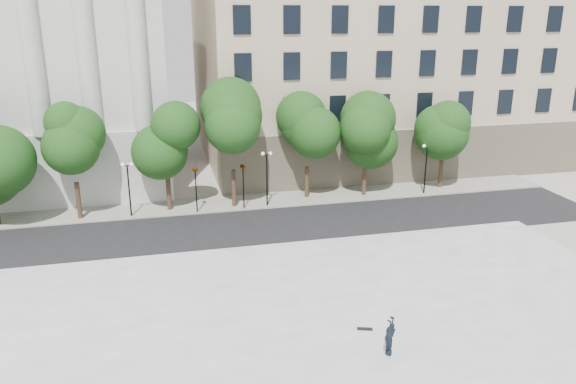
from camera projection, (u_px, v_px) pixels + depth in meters
name	position (u px, v px, depth m)	size (l,w,h in m)	color
plaza	(241.00, 348.00, 25.63)	(44.00, 22.00, 0.45)	white
street	(208.00, 233.00, 39.59)	(60.00, 8.00, 0.02)	black
far_sidewalk	(201.00, 205.00, 45.13)	(60.00, 4.00, 0.12)	#B0AEA3
building_east	(372.00, 49.00, 59.97)	(36.00, 26.15, 23.00)	#C5B296
traffic_light_west	(195.00, 167.00, 42.36)	(0.95, 1.71, 4.18)	black
traffic_light_east	(243.00, 164.00, 43.15)	(0.95, 1.81, 4.22)	black
person_lying	(388.00, 350.00, 24.66)	(0.66, 0.43, 1.80)	black
skateboard	(365.00, 329.00, 26.68)	(0.73, 0.19, 0.08)	black
street_trees	(209.00, 144.00, 43.25)	(46.95, 5.38, 7.78)	#382619
lamp_posts	(204.00, 175.00, 42.98)	(38.09, 0.28, 4.52)	black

